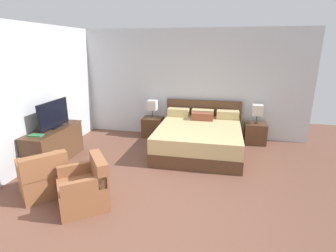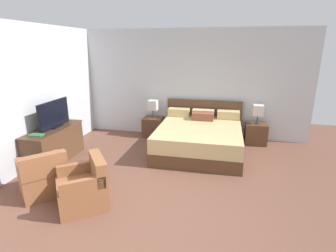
{
  "view_description": "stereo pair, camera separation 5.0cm",
  "coord_description": "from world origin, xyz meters",
  "px_view_note": "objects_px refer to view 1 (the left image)",
  "views": [
    {
      "loc": [
        1.06,
        -3.03,
        2.33
      ],
      "look_at": [
        -0.01,
        2.07,
        0.75
      ],
      "focal_mm": 28.0,
      "sensor_mm": 36.0,
      "label": 1
    },
    {
      "loc": [
        1.11,
        -3.02,
        2.33
      ],
      "look_at": [
        -0.01,
        2.07,
        0.75
      ],
      "focal_mm": 28.0,
      "sensor_mm": 36.0,
      "label": 2
    }
  ],
  "objects_px": {
    "nightstand_left": "(153,127)",
    "book_red_cover": "(36,135)",
    "bed": "(199,137)",
    "dresser": "(54,144)",
    "table_lamp_left": "(152,105)",
    "table_lamp_right": "(257,110)",
    "nightstand_right": "(255,133)",
    "armchair_companion": "(85,189)",
    "armchair_by_window": "(44,178)",
    "tv": "(54,115)"
  },
  "relations": [
    {
      "from": "armchair_companion",
      "to": "bed",
      "type": "bearing_deg",
      "value": 60.17
    },
    {
      "from": "dresser",
      "to": "book_red_cover",
      "type": "bearing_deg",
      "value": -91.51
    },
    {
      "from": "tv",
      "to": "dresser",
      "type": "bearing_deg",
      "value": -91.47
    },
    {
      "from": "dresser",
      "to": "armchair_by_window",
      "type": "height_order",
      "value": "armchair_by_window"
    },
    {
      "from": "table_lamp_left",
      "to": "dresser",
      "type": "relative_size",
      "value": 0.33
    },
    {
      "from": "armchair_companion",
      "to": "table_lamp_right",
      "type": "bearing_deg",
      "value": 50.12
    },
    {
      "from": "bed",
      "to": "nightstand_left",
      "type": "relative_size",
      "value": 4.13
    },
    {
      "from": "table_lamp_right",
      "to": "tv",
      "type": "bearing_deg",
      "value": -156.06
    },
    {
      "from": "dresser",
      "to": "armchair_companion",
      "type": "height_order",
      "value": "armchair_companion"
    },
    {
      "from": "bed",
      "to": "book_red_cover",
      "type": "relative_size",
      "value": 8.45
    },
    {
      "from": "tv",
      "to": "armchair_companion",
      "type": "xyz_separation_m",
      "value": [
        1.44,
        -1.46,
        -0.7
      ]
    },
    {
      "from": "table_lamp_right",
      "to": "armchair_companion",
      "type": "relative_size",
      "value": 0.49
    },
    {
      "from": "table_lamp_left",
      "to": "tv",
      "type": "distance_m",
      "value": 2.47
    },
    {
      "from": "nightstand_right",
      "to": "book_red_cover",
      "type": "height_order",
      "value": "book_red_cover"
    },
    {
      "from": "nightstand_right",
      "to": "tv",
      "type": "bearing_deg",
      "value": -156.08
    },
    {
      "from": "armchair_companion",
      "to": "dresser",
      "type": "bearing_deg",
      "value": 136.65
    },
    {
      "from": "armchair_by_window",
      "to": "nightstand_left",
      "type": "bearing_deg",
      "value": 72.78
    },
    {
      "from": "table_lamp_left",
      "to": "table_lamp_right",
      "type": "bearing_deg",
      "value": 0.0
    },
    {
      "from": "bed",
      "to": "tv",
      "type": "xyz_separation_m",
      "value": [
        -2.92,
        -1.1,
        0.66
      ]
    },
    {
      "from": "nightstand_left",
      "to": "dresser",
      "type": "bearing_deg",
      "value": -128.84
    },
    {
      "from": "nightstand_right",
      "to": "table_lamp_right",
      "type": "relative_size",
      "value": 1.11
    },
    {
      "from": "bed",
      "to": "book_red_cover",
      "type": "xyz_separation_m",
      "value": [
        -2.93,
        -1.68,
        0.41
      ]
    },
    {
      "from": "nightstand_right",
      "to": "armchair_by_window",
      "type": "height_order",
      "value": "armchair_by_window"
    },
    {
      "from": "table_lamp_right",
      "to": "armchair_companion",
      "type": "xyz_separation_m",
      "value": [
        -2.8,
        -3.35,
        -0.57
      ]
    },
    {
      "from": "book_red_cover",
      "to": "dresser",
      "type": "bearing_deg",
      "value": 88.49
    },
    {
      "from": "nightstand_right",
      "to": "table_lamp_left",
      "type": "bearing_deg",
      "value": 179.97
    },
    {
      "from": "table_lamp_right",
      "to": "book_red_cover",
      "type": "height_order",
      "value": "table_lamp_right"
    },
    {
      "from": "table_lamp_left",
      "to": "dresser",
      "type": "height_order",
      "value": "table_lamp_left"
    },
    {
      "from": "dresser",
      "to": "bed",
      "type": "bearing_deg",
      "value": 22.42
    },
    {
      "from": "tv",
      "to": "armchair_by_window",
      "type": "relative_size",
      "value": 0.98
    },
    {
      "from": "tv",
      "to": "armchair_by_window",
      "type": "distance_m",
      "value": 1.59
    },
    {
      "from": "bed",
      "to": "dresser",
      "type": "xyz_separation_m",
      "value": [
        -2.92,
        -1.2,
        0.05
      ]
    },
    {
      "from": "nightstand_left",
      "to": "table_lamp_left",
      "type": "distance_m",
      "value": 0.59
    },
    {
      "from": "table_lamp_left",
      "to": "table_lamp_right",
      "type": "xyz_separation_m",
      "value": [
        2.65,
        0.0,
        0.0
      ]
    },
    {
      "from": "nightstand_right",
      "to": "armchair_companion",
      "type": "height_order",
      "value": "armchair_companion"
    },
    {
      "from": "dresser",
      "to": "nightstand_left",
      "type": "bearing_deg",
      "value": 51.16
    },
    {
      "from": "bed",
      "to": "book_red_cover",
      "type": "bearing_deg",
      "value": -150.23
    },
    {
      "from": "nightstand_left",
      "to": "book_red_cover",
      "type": "distance_m",
      "value": 2.97
    },
    {
      "from": "dresser",
      "to": "armchair_companion",
      "type": "relative_size",
      "value": 1.5
    },
    {
      "from": "table_lamp_left",
      "to": "tv",
      "type": "relative_size",
      "value": 0.49
    },
    {
      "from": "nightstand_left",
      "to": "armchair_by_window",
      "type": "distance_m",
      "value": 3.32
    },
    {
      "from": "nightstand_left",
      "to": "tv",
      "type": "bearing_deg",
      "value": -130.25
    },
    {
      "from": "book_red_cover",
      "to": "armchair_companion",
      "type": "xyz_separation_m",
      "value": [
        1.46,
        -0.89,
        -0.45
      ]
    },
    {
      "from": "table_lamp_left",
      "to": "book_red_cover",
      "type": "distance_m",
      "value": 2.94
    },
    {
      "from": "bed",
      "to": "book_red_cover",
      "type": "height_order",
      "value": "bed"
    },
    {
      "from": "bed",
      "to": "nightstand_left",
      "type": "height_order",
      "value": "bed"
    },
    {
      "from": "nightstand_left",
      "to": "book_red_cover",
      "type": "relative_size",
      "value": 2.05
    },
    {
      "from": "table_lamp_right",
      "to": "nightstand_left",
      "type": "bearing_deg",
      "value": -179.97
    },
    {
      "from": "nightstand_right",
      "to": "tv",
      "type": "height_order",
      "value": "tv"
    },
    {
      "from": "table_lamp_right",
      "to": "armchair_by_window",
      "type": "xyz_separation_m",
      "value": [
        -3.63,
        -3.17,
        -0.57
      ]
    }
  ]
}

